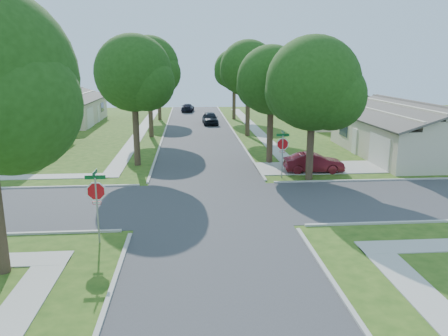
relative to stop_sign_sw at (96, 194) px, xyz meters
name	(u,v)px	position (x,y,z in m)	size (l,w,h in m)	color
ground	(211,203)	(4.70, 4.70, -2.03)	(100.00, 100.00, 0.00)	#294B14
road_ns	(211,203)	(4.70, 4.70, -2.03)	(7.00, 100.00, 0.02)	#333335
sidewalk_ne	(254,128)	(10.80, 30.70, -2.01)	(1.20, 40.00, 0.04)	#9E9B91
sidewalk_nw	(142,129)	(-1.40, 30.70, -2.01)	(1.20, 40.00, 0.04)	#9E9B91
driveway	(320,168)	(12.60, 11.80, -2.01)	(8.80, 3.60, 0.05)	#9E9B91
stop_sign_sw	(96,194)	(0.00, 0.00, 0.00)	(1.05, 0.80, 2.98)	gray
stop_sign_ne	(283,146)	(9.40, 9.40, 0.00)	(1.05, 0.80, 2.98)	gray
tree_e_near	(272,83)	(9.45, 13.71, 3.61)	(4.97, 4.80, 8.28)	#38281C
tree_e_mid	(249,71)	(9.46, 25.71, 4.22)	(5.59, 5.40, 9.21)	#38281C
tree_e_far	(235,71)	(9.45, 38.71, 3.95)	(5.17, 5.00, 8.72)	#38281C
tree_w_near	(134,77)	(0.06, 13.71, 4.08)	(5.38, 5.20, 8.97)	#38281C
tree_w_mid	(149,69)	(0.06, 25.71, 4.46)	(5.80, 5.60, 9.56)	#38281C
tree_w_far	(159,75)	(0.05, 38.71, 3.48)	(4.76, 4.60, 8.04)	#38281C
tree_ne_corner	(314,88)	(11.06, 8.91, 3.56)	(5.80, 5.60, 8.66)	#38281C
house_ne_near	(408,135)	(20.69, 15.70, -0.51)	(8.42, 13.60, 4.23)	beige
house_ne_far	(333,111)	(20.69, 33.70, -0.51)	(8.42, 13.60, 4.23)	beige
house_nw_near	(4,133)	(-11.29, 19.70, -0.51)	(8.42, 13.60, 4.23)	beige
house_nw_far	(63,110)	(-11.29, 36.70, -0.51)	(8.42, 13.60, 4.23)	beige
car_driveway	(314,163)	(11.79, 10.69, -1.39)	(1.35, 3.87, 1.27)	maroon
car_curb_east	(210,118)	(6.13, 34.13, -1.31)	(1.70, 4.22, 1.44)	black
car_curb_west	(188,108)	(3.50, 47.94, -1.44)	(1.64, 4.04, 1.17)	black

